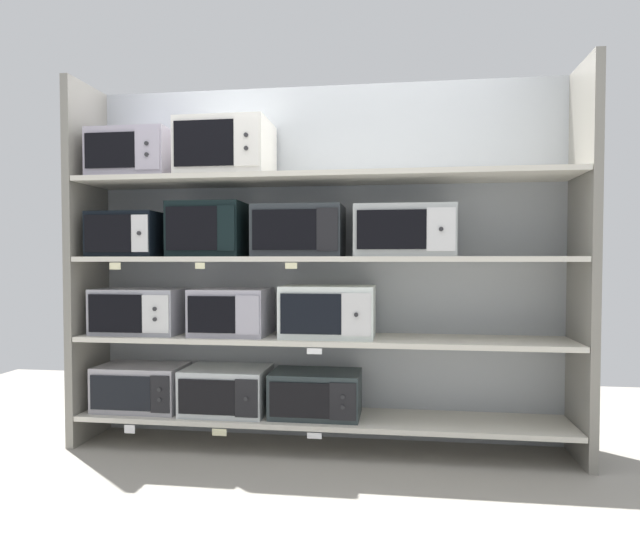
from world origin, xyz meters
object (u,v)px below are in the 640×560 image
(microwave_4, at_px, (232,312))
(microwave_6, at_px, (131,235))
(microwave_5, at_px, (328,311))
(microwave_8, at_px, (299,231))
(microwave_0, at_px, (141,387))
(microwave_2, at_px, (316,394))
(microwave_7, at_px, (209,230))
(microwave_10, at_px, (136,156))
(microwave_9, at_px, (404,231))
(microwave_3, at_px, (141,311))
(microwave_11, at_px, (226,150))
(microwave_1, at_px, (227,390))

(microwave_4, xyz_separation_m, microwave_6, (-0.65, -0.00, 0.47))
(microwave_5, xyz_separation_m, microwave_8, (-0.18, -0.00, 0.48))
(microwave_5, distance_m, microwave_8, 0.51)
(microwave_0, bearing_deg, microwave_5, 0.00)
(microwave_2, xyz_separation_m, microwave_7, (-0.66, -0.00, 0.99))
(microwave_0, relative_size, microwave_10, 1.08)
(microwave_7, bearing_deg, microwave_9, 0.01)
(microwave_9, distance_m, microwave_10, 1.72)
(microwave_0, height_order, microwave_6, microwave_6)
(microwave_3, distance_m, microwave_9, 1.70)
(microwave_7, relative_size, microwave_11, 0.83)
(microwave_3, relative_size, microwave_11, 1.00)
(microwave_4, height_order, microwave_10, microwave_10)
(microwave_4, distance_m, microwave_8, 0.64)
(microwave_5, xyz_separation_m, microwave_6, (-1.24, -0.00, 0.46))
(microwave_7, xyz_separation_m, microwave_9, (1.18, 0.00, -0.02))
(microwave_6, xyz_separation_m, microwave_9, (1.69, 0.00, 0.01))
(microwave_3, height_order, microwave_4, microwave_4)
(microwave_4, relative_size, microwave_6, 1.08)
(microwave_2, relative_size, microwave_8, 1.01)
(microwave_8, bearing_deg, microwave_4, 179.99)
(microwave_8, bearing_deg, microwave_11, -179.99)
(microwave_6, bearing_deg, microwave_1, 0.03)
(microwave_0, distance_m, microwave_8, 1.40)
(microwave_2, xyz_separation_m, microwave_4, (-0.52, 0.00, 0.49))
(microwave_0, distance_m, microwave_11, 1.57)
(microwave_1, bearing_deg, microwave_2, -0.01)
(microwave_8, bearing_deg, microwave_1, 179.99)
(microwave_4, xyz_separation_m, microwave_7, (-0.14, -0.00, 0.50))
(microwave_4, xyz_separation_m, microwave_10, (-0.61, 0.00, 0.96))
(microwave_2, bearing_deg, microwave_0, -180.00)
(microwave_6, distance_m, microwave_11, 0.80)
(microwave_9, height_order, microwave_11, microwave_11)
(microwave_3, height_order, microwave_8, microwave_8)
(microwave_10, bearing_deg, microwave_3, -1.11)
(microwave_5, relative_size, microwave_6, 1.31)
(microwave_2, height_order, microwave_9, microwave_9)
(microwave_4, distance_m, microwave_7, 0.52)
(microwave_6, xyz_separation_m, microwave_10, (0.04, 0.00, 0.49))
(microwave_0, xyz_separation_m, microwave_10, (-0.02, 0.00, 1.45))
(microwave_7, height_order, microwave_11, microwave_11)
(microwave_3, distance_m, microwave_7, 0.67)
(microwave_1, bearing_deg, microwave_11, -1.31)
(microwave_10, bearing_deg, microwave_2, -0.01)
(microwave_7, distance_m, microwave_8, 0.56)
(microwave_2, relative_size, microwave_9, 0.94)
(microwave_9, bearing_deg, microwave_8, -179.99)
(microwave_7, bearing_deg, microwave_0, 179.99)
(microwave_7, relative_size, microwave_8, 0.84)
(microwave_5, bearing_deg, microwave_11, -179.99)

